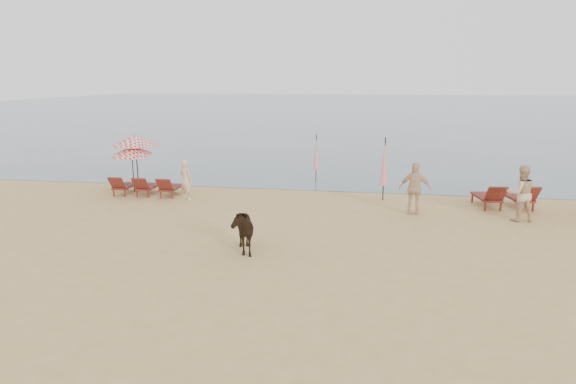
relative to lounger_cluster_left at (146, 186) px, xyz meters
name	(u,v)px	position (x,y,z in m)	size (l,w,h in m)	color
ground	(256,282)	(6.58, -8.04, -0.41)	(120.00, 120.00, 0.00)	tan
sea	(352,106)	(6.58, 71.96, -0.41)	(160.00, 140.00, 0.06)	#51606B
lounger_cluster_left	(146,186)	(0.00, 0.00, 0.00)	(2.71, 1.60, 0.60)	maroon
lounger_cluster_right	(505,196)	(14.46, 0.17, 0.06)	(2.15, 2.08, 0.68)	maroon
umbrella_open_left_a	(135,140)	(-0.90, 1.10, 1.80)	(2.16, 2.16, 2.46)	black
umbrella_open_left_b	(132,150)	(-0.82, 0.54, 1.42)	(1.66, 1.69, 2.12)	black
umbrella_closed_left	(316,153)	(6.82, 4.05, 0.98)	(0.28, 0.28, 2.27)	black
umbrella_closed_right	(384,162)	(9.91, 0.77, 1.17)	(0.31, 0.31, 2.58)	black
cow	(240,229)	(5.68, -5.99, 0.26)	(0.73, 1.60, 1.35)	black
beachgoer_left	(186,180)	(1.92, -0.35, 0.41)	(0.60, 0.40, 1.65)	#D6AE86
beachgoer_right_a	(521,193)	(14.48, -1.49, 0.58)	(0.96, 0.75, 1.98)	#D2AC83
beachgoer_right_b	(415,189)	(10.96, -1.21, 0.55)	(1.13, 0.47, 1.92)	#D6AB86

